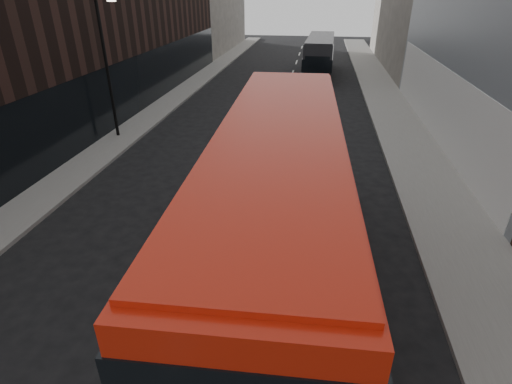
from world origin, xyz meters
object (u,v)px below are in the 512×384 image
at_px(street_lamp, 107,60).
at_px(car_a, 280,168).
at_px(red_bus, 278,209).
at_px(car_b, 315,108).
at_px(grey_bus, 320,55).
at_px(car_c, 309,104).

relative_size(street_lamp, car_a, 1.60).
distance_m(red_bus, car_b, 16.88).
xyz_separation_m(grey_bus, car_c, (-0.45, -13.32, -1.12)).
distance_m(street_lamp, car_b, 12.49).
relative_size(car_b, car_c, 0.80).
bearing_deg(car_b, car_c, 129.87).
bearing_deg(car_a, grey_bus, 83.72).
xyz_separation_m(street_lamp, red_bus, (9.98, -11.30, -1.48)).
height_order(street_lamp, car_a, street_lamp).
distance_m(street_lamp, car_c, 12.42).
relative_size(street_lamp, grey_bus, 0.66).
bearing_deg(red_bus, car_b, 85.66).
bearing_deg(car_c, grey_bus, 83.41).
bearing_deg(street_lamp, grey_bus, 61.17).
xyz_separation_m(grey_bus, car_a, (-1.29, -23.87, -1.07)).
distance_m(red_bus, grey_bus, 30.74).
xyz_separation_m(street_lamp, car_a, (9.40, -4.45, -3.43)).
relative_size(street_lamp, red_bus, 0.58).
bearing_deg(car_b, red_bus, -85.44).
bearing_deg(red_bus, street_lamp, 129.48).
height_order(car_a, car_b, car_a).
height_order(grey_bus, car_c, grey_bus).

